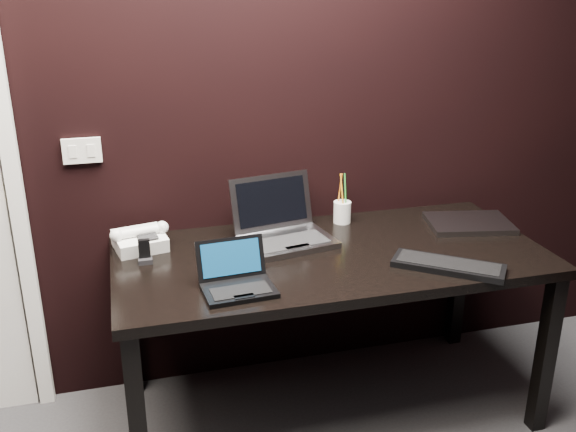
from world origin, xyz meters
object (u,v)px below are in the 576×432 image
object	(u,v)px
desk	(330,270)
desk_phone	(140,239)
silver_laptop	(283,230)
pen_cup	(342,211)
mobile_phone	(145,254)
ext_keyboard	(448,265)
netbook	(237,281)
closed_laptop	(469,223)

from	to	relation	value
desk	desk_phone	distance (m)	0.77
silver_laptop	pen_cup	world-z (taller)	silver_laptop
silver_laptop	desk	bearing A→B (deg)	-46.12
desk	silver_laptop	xyz separation A→B (m)	(-0.15, 0.16, 0.12)
desk_phone	mobile_phone	bearing A→B (deg)	-85.40
ext_keyboard	silver_laptop	bearing A→B (deg)	141.62
desk	pen_cup	bearing A→B (deg)	62.86
pen_cup	ext_keyboard	bearing A→B (deg)	-68.24
ext_keyboard	mobile_phone	bearing A→B (deg)	162.09
desk_phone	desk	bearing A→B (deg)	-17.15
desk	pen_cup	xyz separation A→B (m)	(0.15, 0.30, 0.13)
ext_keyboard	pen_cup	world-z (taller)	pen_cup
desk	netbook	size ratio (longest dim) A/B	6.51
closed_laptop	desk_phone	size ratio (longest dim) A/B	1.64
pen_cup	desk	bearing A→B (deg)	-117.14
netbook	desk_phone	distance (m)	0.54
silver_laptop	desk_phone	size ratio (longest dim) A/B	1.70
mobile_phone	desk	bearing A→B (deg)	-7.41
ext_keyboard	closed_laptop	world-z (taller)	ext_keyboard
netbook	desk_phone	world-z (taller)	netbook
netbook	pen_cup	xyz separation A→B (m)	(0.57, 0.52, 0.02)
netbook	closed_laptop	xyz separation A→B (m)	(1.10, 0.33, -0.02)
netbook	mobile_phone	size ratio (longest dim) A/B	2.84
desk_phone	mobile_phone	size ratio (longest dim) A/B	2.63
mobile_phone	ext_keyboard	bearing A→B (deg)	-17.91
desk_phone	pen_cup	bearing A→B (deg)	4.81
netbook	pen_cup	size ratio (longest dim) A/B	1.15
netbook	closed_laptop	distance (m)	1.15
netbook	closed_laptop	world-z (taller)	netbook
netbook	pen_cup	world-z (taller)	pen_cup
closed_laptop	mobile_phone	world-z (taller)	mobile_phone
silver_laptop	ext_keyboard	distance (m)	0.68
closed_laptop	pen_cup	distance (m)	0.56
desk	netbook	bearing A→B (deg)	-152.35
mobile_phone	desk_phone	bearing A→B (deg)	94.60
netbook	ext_keyboard	world-z (taller)	netbook
desk_phone	pen_cup	xyz separation A→B (m)	(0.88, 0.07, 0.01)
desk	silver_laptop	bearing A→B (deg)	133.88
ext_keyboard	closed_laptop	size ratio (longest dim) A/B	1.04
silver_laptop	ext_keyboard	xyz separation A→B (m)	(0.53, -0.42, -0.03)
ext_keyboard	netbook	bearing A→B (deg)	177.12
desk	ext_keyboard	xyz separation A→B (m)	(0.38, -0.26, 0.09)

